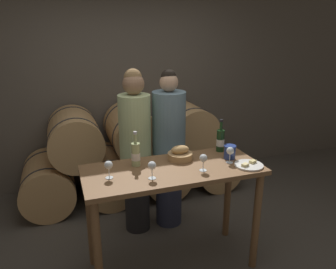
# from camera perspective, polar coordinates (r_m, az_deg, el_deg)

# --- Properties ---
(ground_plane) EXTENTS (10.00, 10.00, 0.00)m
(ground_plane) POSITION_cam_1_polar(r_m,az_deg,el_deg) (3.21, 0.78, -21.63)
(ground_plane) COLOR #4C473F
(stone_wall_back) EXTENTS (10.00, 0.12, 3.20)m
(stone_wall_back) POSITION_cam_1_polar(r_m,az_deg,el_deg) (4.44, -8.13, 12.03)
(stone_wall_back) COLOR #60594F
(stone_wall_back) RESTS_ON ground_plane
(barrel_stack) EXTENTS (2.71, 0.86, 1.15)m
(barrel_stack) POSITION_cam_1_polar(r_m,az_deg,el_deg) (4.16, -6.00, -3.50)
(barrel_stack) COLOR tan
(barrel_stack) RESTS_ON ground_plane
(tasting_table) EXTENTS (1.47, 0.62, 0.96)m
(tasting_table) POSITION_cam_1_polar(r_m,az_deg,el_deg) (2.77, 0.85, -8.82)
(tasting_table) COLOR brown
(tasting_table) RESTS_ON ground_plane
(person_left) EXTENTS (0.31, 0.31, 1.70)m
(person_left) POSITION_cam_1_polar(r_m,az_deg,el_deg) (3.29, -5.67, -2.91)
(person_left) COLOR #232326
(person_left) RESTS_ON ground_plane
(person_right) EXTENTS (0.34, 0.34, 1.68)m
(person_right) POSITION_cam_1_polar(r_m,az_deg,el_deg) (3.39, 0.14, -2.67)
(person_right) COLOR #2D334C
(person_right) RESTS_ON ground_plane
(wine_bottle_red) EXTENTS (0.07, 0.07, 0.31)m
(wine_bottle_red) POSITION_cam_1_polar(r_m,az_deg,el_deg) (3.06, 9.11, -1.01)
(wine_bottle_red) COLOR #193819
(wine_bottle_red) RESTS_ON tasting_table
(wine_bottle_white) EXTENTS (0.07, 0.07, 0.30)m
(wine_bottle_white) POSITION_cam_1_polar(r_m,az_deg,el_deg) (2.72, -5.63, -3.42)
(wine_bottle_white) COLOR #ADBC7F
(wine_bottle_white) RESTS_ON tasting_table
(blue_crock) EXTENTS (0.11, 0.11, 0.12)m
(blue_crock) POSITION_cam_1_polar(r_m,az_deg,el_deg) (2.92, 10.71, -2.90)
(blue_crock) COLOR navy
(blue_crock) RESTS_ON tasting_table
(bread_basket) EXTENTS (0.22, 0.22, 0.13)m
(bread_basket) POSITION_cam_1_polar(r_m,az_deg,el_deg) (2.86, 2.11, -3.43)
(bread_basket) COLOR tan
(bread_basket) RESTS_ON tasting_table
(cheese_plate) EXTENTS (0.24, 0.24, 0.04)m
(cheese_plate) POSITION_cam_1_polar(r_m,az_deg,el_deg) (2.82, 13.90, -5.17)
(cheese_plate) COLOR white
(cheese_plate) RESTS_ON tasting_table
(wine_glass_far_left) EXTENTS (0.06, 0.06, 0.14)m
(wine_glass_far_left) POSITION_cam_1_polar(r_m,az_deg,el_deg) (2.53, -10.31, -5.37)
(wine_glass_far_left) COLOR white
(wine_glass_far_left) RESTS_ON tasting_table
(wine_glass_left) EXTENTS (0.06, 0.06, 0.14)m
(wine_glass_left) POSITION_cam_1_polar(r_m,az_deg,el_deg) (2.48, -2.81, -5.53)
(wine_glass_left) COLOR white
(wine_glass_left) RESTS_ON tasting_table
(wine_glass_center) EXTENTS (0.06, 0.06, 0.14)m
(wine_glass_center) POSITION_cam_1_polar(r_m,az_deg,el_deg) (2.63, 6.18, -4.23)
(wine_glass_center) COLOR white
(wine_glass_center) RESTS_ON tasting_table
(wine_glass_right) EXTENTS (0.06, 0.06, 0.14)m
(wine_glass_right) POSITION_cam_1_polar(r_m,az_deg,el_deg) (2.81, 10.77, -2.92)
(wine_glass_right) COLOR white
(wine_glass_right) RESTS_ON tasting_table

